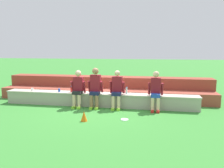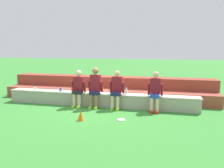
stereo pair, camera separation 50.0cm
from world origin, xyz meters
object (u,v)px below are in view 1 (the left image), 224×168
object	(u,v)px
water_bottle_near_right	(127,91)
plastic_cup_middle	(59,90)
person_far_left	(78,88)
water_bottle_center_gap	(71,89)
frisbee	(125,120)
person_center	(117,89)
plastic_cup_left_end	(32,89)
sports_cone	(84,116)
person_left_of_center	(95,87)
person_right_of_center	(156,90)

from	to	relation	value
water_bottle_near_right	plastic_cup_middle	bearing A→B (deg)	-179.75
person_far_left	water_bottle_center_gap	size ratio (longest dim) A/B	6.00
water_bottle_center_gap	frisbee	size ratio (longest dim) A/B	0.95
water_bottle_center_gap	person_center	bearing A→B (deg)	-6.55
plastic_cup_left_end	sports_cone	bearing A→B (deg)	-33.97
water_bottle_center_gap	plastic_cup_middle	xyz separation A→B (m)	(-0.47, -0.04, -0.04)
plastic_cup_left_end	plastic_cup_middle	bearing A→B (deg)	-1.49
water_bottle_center_gap	plastic_cup_left_end	size ratio (longest dim) A/B	2.16
person_far_left	plastic_cup_left_end	distance (m)	1.96
person_left_of_center	plastic_cup_left_end	bearing A→B (deg)	174.77
water_bottle_near_right	plastic_cup_left_end	bearing A→B (deg)	179.72
person_left_of_center	plastic_cup_left_end	size ratio (longest dim) A/B	13.95
person_right_of_center	frisbee	bearing A→B (deg)	-126.58
plastic_cup_left_end	plastic_cup_middle	distance (m)	1.12
person_far_left	frisbee	xyz separation A→B (m)	(1.85, -1.20, -0.71)
person_left_of_center	water_bottle_near_right	world-z (taller)	person_left_of_center
water_bottle_near_right	frisbee	size ratio (longest dim) A/B	1.12
person_right_of_center	frisbee	size ratio (longest dim) A/B	5.75
person_left_of_center	person_right_of_center	bearing A→B (deg)	0.44
person_right_of_center	plastic_cup_left_end	size ratio (longest dim) A/B	13.10
plastic_cup_middle	frisbee	bearing A→B (deg)	-27.96
person_far_left	plastic_cup_middle	bearing A→B (deg)	165.16
frisbee	person_far_left	bearing A→B (deg)	147.04
sports_cone	person_left_of_center	bearing A→B (deg)	91.84
person_center	water_bottle_center_gap	size ratio (longest dim) A/B	6.05
person_far_left	person_right_of_center	bearing A→B (deg)	0.53
person_far_left	person_center	bearing A→B (deg)	2.21
water_bottle_near_right	water_bottle_center_gap	xyz separation A→B (m)	(-2.08, 0.03, -0.02)
person_center	person_right_of_center	bearing A→B (deg)	-1.24
plastic_cup_left_end	water_bottle_near_right	bearing A→B (deg)	-0.28
person_far_left	sports_cone	xyz separation A→B (m)	(0.69, -1.52, -0.57)
person_center	plastic_cup_left_end	size ratio (longest dim) A/B	13.08
water_bottle_center_gap	frisbee	bearing A→B (deg)	-33.59
plastic_cup_middle	person_far_left	bearing A→B (deg)	-14.84
person_right_of_center	plastic_cup_middle	bearing A→B (deg)	176.94
person_far_left	person_left_of_center	size ratio (longest dim) A/B	0.93
person_left_of_center	person_center	size ratio (longest dim) A/B	1.07
person_right_of_center	water_bottle_center_gap	distance (m)	3.11
person_center	sports_cone	bearing A→B (deg)	-114.68
person_center	person_right_of_center	distance (m)	1.34
person_left_of_center	plastic_cup_middle	world-z (taller)	person_left_of_center
person_far_left	frisbee	size ratio (longest dim) A/B	5.70
person_left_of_center	water_bottle_center_gap	world-z (taller)	person_left_of_center
water_bottle_near_right	frisbee	distance (m)	1.55
person_center	person_left_of_center	bearing A→B (deg)	-176.65
person_left_of_center	water_bottle_near_right	xyz separation A→B (m)	(1.10, 0.22, -0.15)
person_right_of_center	person_center	bearing A→B (deg)	178.76
water_bottle_center_gap	plastic_cup_left_end	distance (m)	1.60
water_bottle_near_right	sports_cone	bearing A→B (deg)	-120.93
person_center	water_bottle_near_right	distance (m)	0.38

